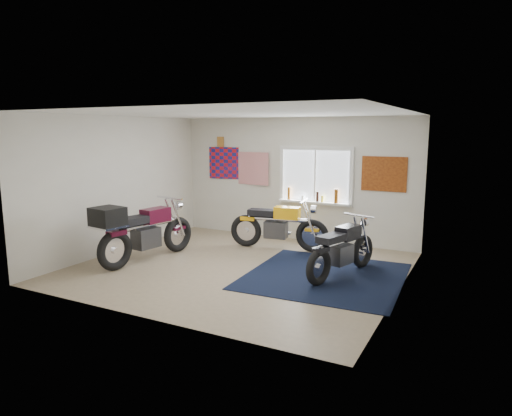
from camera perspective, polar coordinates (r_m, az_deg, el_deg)
The scene contains 10 objects.
ground at distance 8.20m, azimuth -2.09°, elevation -7.44°, with size 5.50×5.50×0.00m, color #9E896B.
room_shell at distance 7.88m, azimuth -2.16°, elevation 4.04°, with size 5.50×5.50×5.50m.
navy_rug at distance 7.81m, azimuth 8.62°, elevation -8.38°, with size 2.50×2.60×0.01m, color black.
window_assembly at distance 9.94m, azimuth 7.43°, elevation 3.55°, with size 1.66×0.17×1.26m.
oil_bottles at distance 9.89m, azimuth 7.67°, elevation 1.53°, with size 1.16×0.09×0.30m.
flag_display at distance 10.95m, azimuth -4.47°, elevation 8.25°, with size 1.60×0.10×1.17m.
triumph_poster at distance 9.54m, azimuth 15.71°, elevation 4.11°, with size 0.90×0.03×0.70m, color #A54C14.
yellow_triumph at distance 9.35m, azimuth 2.76°, elevation -2.38°, with size 2.09×0.62×1.05m.
black_chrome_bike at distance 7.77m, azimuth 10.67°, elevation -5.27°, with size 0.75×1.88×0.99m.
maroon_tourer at distance 8.63m, azimuth -14.25°, elevation -2.80°, with size 0.81×2.25×1.14m.
Camera 1 is at (3.87, -6.82, 2.41)m, focal length 32.00 mm.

